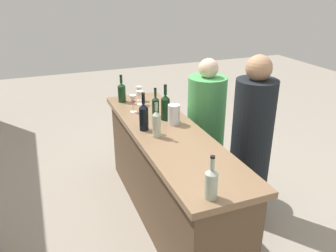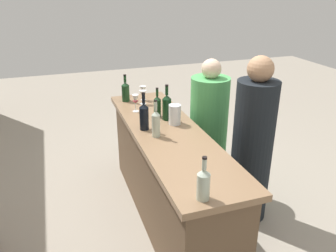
{
  "view_description": "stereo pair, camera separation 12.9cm",
  "coord_description": "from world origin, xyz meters",
  "px_view_note": "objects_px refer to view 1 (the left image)",
  "views": [
    {
      "loc": [
        -2.51,
        0.99,
        2.1
      ],
      "look_at": [
        0.0,
        0.0,
        0.95
      ],
      "focal_mm": 36.69,
      "sensor_mm": 36.0,
      "label": 1
    },
    {
      "loc": [
        -2.56,
        0.87,
        2.1
      ],
      "look_at": [
        0.0,
        0.0,
        0.95
      ],
      "focal_mm": 36.69,
      "sensor_mm": 36.0,
      "label": 2
    }
  ],
  "objects_px": {
    "wine_bottle_second_left_clear_pale": "(157,123)",
    "wine_glass_near_right": "(133,100)",
    "wine_bottle_second_right_dark_green": "(165,107)",
    "wine_glass_near_left": "(139,91)",
    "water_pitcher": "(174,114)",
    "wine_bottle_center_near_black": "(144,116)",
    "wine_bottle_leftmost_clear_pale": "(211,182)",
    "wine_bottle_far_right_olive_green": "(122,92)",
    "wine_glass_near_center": "(140,95)",
    "person_center_guest": "(205,133)",
    "person_left_guest": "(251,146)",
    "wine_bottle_rightmost_olive_green": "(156,106)"
  },
  "relations": [
    {
      "from": "wine_bottle_leftmost_clear_pale",
      "to": "wine_bottle_far_right_olive_green",
      "type": "height_order",
      "value": "wine_bottle_far_right_olive_green"
    },
    {
      "from": "wine_bottle_second_left_clear_pale",
      "to": "person_left_guest",
      "type": "distance_m",
      "value": 0.93
    },
    {
      "from": "wine_bottle_second_left_clear_pale",
      "to": "wine_glass_near_right",
      "type": "distance_m",
      "value": 0.63
    },
    {
      "from": "wine_bottle_far_right_olive_green",
      "to": "wine_glass_near_center",
      "type": "relative_size",
      "value": 2.0
    },
    {
      "from": "wine_glass_near_left",
      "to": "person_center_guest",
      "type": "distance_m",
      "value": 0.84
    },
    {
      "from": "wine_bottle_second_right_dark_green",
      "to": "person_left_guest",
      "type": "height_order",
      "value": "person_left_guest"
    },
    {
      "from": "wine_bottle_far_right_olive_green",
      "to": "person_left_guest",
      "type": "height_order",
      "value": "person_left_guest"
    },
    {
      "from": "wine_bottle_leftmost_clear_pale",
      "to": "wine_bottle_second_left_clear_pale",
      "type": "distance_m",
      "value": 0.94
    },
    {
      "from": "wine_glass_near_center",
      "to": "water_pitcher",
      "type": "distance_m",
      "value": 0.63
    },
    {
      "from": "wine_bottle_leftmost_clear_pale",
      "to": "wine_bottle_center_near_black",
      "type": "distance_m",
      "value": 1.11
    },
    {
      "from": "wine_bottle_center_near_black",
      "to": "wine_glass_near_left",
      "type": "xyz_separation_m",
      "value": [
        0.78,
        -0.2,
        -0.02
      ]
    },
    {
      "from": "wine_glass_near_left",
      "to": "wine_bottle_far_right_olive_green",
      "type": "bearing_deg",
      "value": 82.3
    },
    {
      "from": "wine_glass_near_center",
      "to": "wine_bottle_rightmost_olive_green",
      "type": "bearing_deg",
      "value": -174.61
    },
    {
      "from": "person_left_guest",
      "to": "person_center_guest",
      "type": "xyz_separation_m",
      "value": [
        0.56,
        0.17,
        -0.07
      ]
    },
    {
      "from": "wine_bottle_second_left_clear_pale",
      "to": "person_center_guest",
      "type": "relative_size",
      "value": 0.23
    },
    {
      "from": "wine_bottle_center_near_black",
      "to": "wine_bottle_rightmost_olive_green",
      "type": "xyz_separation_m",
      "value": [
        0.26,
        -0.2,
        -0.02
      ]
    },
    {
      "from": "wine_bottle_leftmost_clear_pale",
      "to": "wine_bottle_rightmost_olive_green",
      "type": "distance_m",
      "value": 1.38
    },
    {
      "from": "wine_bottle_second_right_dark_green",
      "to": "wine_glass_near_right",
      "type": "height_order",
      "value": "wine_bottle_second_right_dark_green"
    },
    {
      "from": "wine_glass_near_left",
      "to": "water_pitcher",
      "type": "xyz_separation_m",
      "value": [
        -0.75,
        -0.09,
        -0.01
      ]
    },
    {
      "from": "wine_bottle_second_left_clear_pale",
      "to": "wine_glass_near_center",
      "type": "distance_m",
      "value": 0.83
    },
    {
      "from": "wine_glass_near_left",
      "to": "wine_glass_near_right",
      "type": "height_order",
      "value": "wine_glass_near_right"
    },
    {
      "from": "wine_bottle_second_right_dark_green",
      "to": "water_pitcher",
      "type": "height_order",
      "value": "wine_bottle_second_right_dark_green"
    },
    {
      "from": "person_left_guest",
      "to": "wine_bottle_second_left_clear_pale",
      "type": "bearing_deg",
      "value": 2.02
    },
    {
      "from": "person_center_guest",
      "to": "person_left_guest",
      "type": "bearing_deg",
      "value": 114.12
    },
    {
      "from": "wine_bottle_leftmost_clear_pale",
      "to": "wine_bottle_far_right_olive_green",
      "type": "bearing_deg",
      "value": 1.33
    },
    {
      "from": "wine_bottle_center_near_black",
      "to": "wine_bottle_second_right_dark_green",
      "type": "distance_m",
      "value": 0.3
    },
    {
      "from": "wine_bottle_second_left_clear_pale",
      "to": "water_pitcher",
      "type": "height_order",
      "value": "wine_bottle_second_left_clear_pale"
    },
    {
      "from": "water_pitcher",
      "to": "person_center_guest",
      "type": "bearing_deg",
      "value": -63.21
    },
    {
      "from": "wine_bottle_far_right_olive_green",
      "to": "wine_glass_near_center",
      "type": "distance_m",
      "value": 0.21
    },
    {
      "from": "wine_bottle_center_near_black",
      "to": "wine_bottle_far_right_olive_green",
      "type": "relative_size",
      "value": 1.15
    },
    {
      "from": "wine_bottle_second_left_clear_pale",
      "to": "wine_glass_near_right",
      "type": "bearing_deg",
      "value": 1.65
    },
    {
      "from": "wine_glass_near_left",
      "to": "wine_bottle_center_near_black",
      "type": "bearing_deg",
      "value": 165.64
    },
    {
      "from": "wine_bottle_center_near_black",
      "to": "person_left_guest",
      "type": "relative_size",
      "value": 0.22
    },
    {
      "from": "wine_bottle_leftmost_clear_pale",
      "to": "wine_bottle_second_right_dark_green",
      "type": "bearing_deg",
      "value": -9.06
    },
    {
      "from": "wine_bottle_second_right_dark_green",
      "to": "wine_bottle_far_right_olive_green",
      "type": "distance_m",
      "value": 0.69
    },
    {
      "from": "wine_bottle_leftmost_clear_pale",
      "to": "wine_glass_near_left",
      "type": "height_order",
      "value": "wine_bottle_leftmost_clear_pale"
    },
    {
      "from": "wine_bottle_leftmost_clear_pale",
      "to": "wine_glass_near_right",
      "type": "distance_m",
      "value": 1.57
    },
    {
      "from": "wine_bottle_far_right_olive_green",
      "to": "wine_glass_near_right",
      "type": "distance_m",
      "value": 0.35
    },
    {
      "from": "wine_bottle_second_right_dark_green",
      "to": "water_pitcher",
      "type": "bearing_deg",
      "value": -165.91
    },
    {
      "from": "wine_glass_near_left",
      "to": "wine_glass_near_right",
      "type": "distance_m",
      "value": 0.36
    },
    {
      "from": "wine_bottle_center_near_black",
      "to": "wine_bottle_second_right_dark_green",
      "type": "xyz_separation_m",
      "value": [
        0.16,
        -0.26,
        -0.0
      ]
    },
    {
      "from": "wine_glass_near_center",
      "to": "person_center_guest",
      "type": "xyz_separation_m",
      "value": [
        -0.39,
        -0.58,
        -0.36
      ]
    },
    {
      "from": "wine_bottle_center_near_black",
      "to": "wine_glass_near_right",
      "type": "xyz_separation_m",
      "value": [
        0.46,
        -0.04,
        -0.01
      ]
    },
    {
      "from": "wine_bottle_center_near_black",
      "to": "wine_glass_near_center",
      "type": "xyz_separation_m",
      "value": [
        0.65,
        -0.16,
        -0.03
      ]
    },
    {
      "from": "wine_bottle_second_right_dark_green",
      "to": "wine_glass_near_left",
      "type": "bearing_deg",
      "value": 5.61
    },
    {
      "from": "wine_bottle_far_right_olive_green",
      "to": "wine_bottle_leftmost_clear_pale",
      "type": "bearing_deg",
      "value": -178.67
    },
    {
      "from": "wine_bottle_second_right_dark_green",
      "to": "wine_bottle_leftmost_clear_pale",
      "type": "bearing_deg",
      "value": 170.94
    },
    {
      "from": "wine_bottle_far_right_olive_green",
      "to": "wine_glass_near_left",
      "type": "distance_m",
      "value": 0.19
    },
    {
      "from": "wine_glass_near_right",
      "to": "person_center_guest",
      "type": "xyz_separation_m",
      "value": [
        -0.2,
        -0.71,
        -0.38
      ]
    },
    {
      "from": "wine_bottle_center_near_black",
      "to": "water_pitcher",
      "type": "distance_m",
      "value": 0.3
    }
  ]
}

